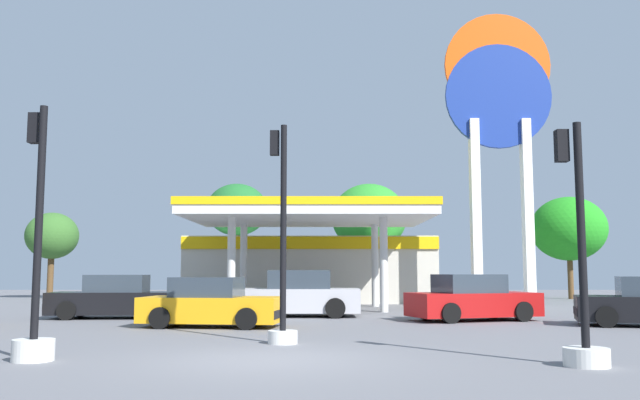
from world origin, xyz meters
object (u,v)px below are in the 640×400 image
tree_0 (50,236)px  tree_3 (567,229)px  traffic_signal_2 (33,292)px  car_1 (112,298)px  tree_1 (235,210)px  traffic_signal_0 (580,299)px  tree_2 (368,218)px  car_3 (294,295)px  car_2 (471,300)px  traffic_signal_1 (280,269)px  station_pole_sign (497,115)px  car_4 (209,304)px

tree_0 → tree_3: tree_3 is taller
traffic_signal_2 → tree_0: size_ratio=0.92×
car_1 → tree_1: size_ratio=0.64×
car_1 → tree_1: (2.27, 15.26, 4.41)m
traffic_signal_0 → tree_2: size_ratio=0.62×
car_1 → car_3: bearing=7.4°
tree_0 → car_2: bearing=-40.1°
traffic_signal_0 → tree_0: tree_0 is taller
traffic_signal_1 → tree_1: size_ratio=0.74×
station_pole_sign → traffic_signal_1: (-8.93, -14.51, -6.96)m
tree_1 → tree_2: (7.72, 1.41, -0.31)m
car_1 → car_3: size_ratio=0.93×
station_pole_sign → car_4: bearing=-137.9°
car_4 → traffic_signal_1: size_ratio=0.84×
traffic_signal_1 → car_2: bearing=49.7°
station_pole_sign → car_3: (-8.94, -5.73, -7.86)m
car_2 → tree_1: bearing=120.8°
car_2 → car_4: car_2 is taller
traffic_signal_0 → traffic_signal_1: (-5.32, 3.54, 0.52)m
tree_0 → tree_3: (30.29, -0.77, 0.39)m
car_3 → tree_2: tree_2 is taller
traffic_signal_1 → traffic_signal_2: (-4.29, -2.87, -0.42)m
car_2 → traffic_signal_1: (-5.81, -6.85, 0.97)m
car_1 → traffic_signal_1: bearing=-52.1°
station_pole_sign → car_4: 17.08m
traffic_signal_1 → tree_2: bearing=81.3°
car_3 → tree_2: 16.80m
tree_1 → traffic_signal_2: bearing=-90.8°
car_1 → tree_2: tree_2 is taller
tree_0 → traffic_signal_0: bearing=-54.0°
traffic_signal_0 → tree_3: (9.97, 27.16, 2.91)m
traffic_signal_2 → tree_3: tree_3 is taller
traffic_signal_0 → tree_1: (-9.25, 26.77, 3.95)m
car_3 → car_4: (-2.28, -4.39, -0.09)m
station_pole_sign → tree_1: (-12.87, 8.72, -3.53)m
car_2 → traffic_signal_1: traffic_signal_1 is taller
tree_0 → tree_2: 18.81m
tree_2 → traffic_signal_0: bearing=-86.9°
car_1 → tree_2: size_ratio=0.62×
traffic_signal_0 → tree_1: bearing=109.1°
station_pole_sign → traffic_signal_0: size_ratio=3.18×
traffic_signal_2 → tree_0: (-10.70, 27.25, 2.42)m
car_4 → traffic_signal_0: traffic_signal_0 is taller
car_2 → tree_0: size_ratio=0.89×
station_pole_sign → car_2: bearing=-112.2°
car_2 → car_4: (-8.10, -2.47, -0.03)m
car_4 → traffic_signal_2: traffic_signal_2 is taller
car_3 → tree_0: bearing=133.8°
car_3 → traffic_signal_0: bearing=-66.6°
tree_3 → traffic_signal_2: bearing=-126.5°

